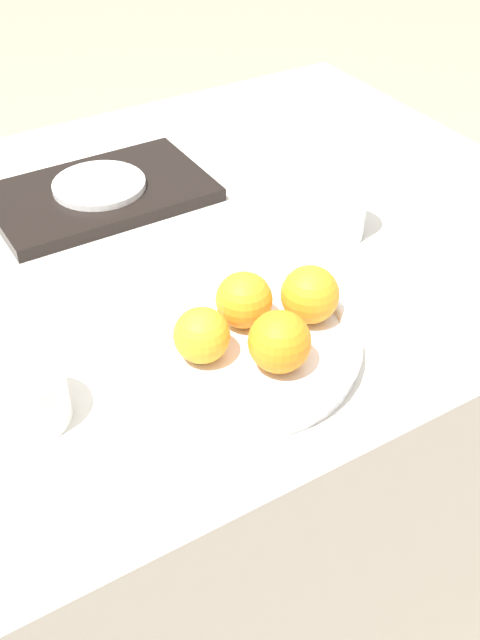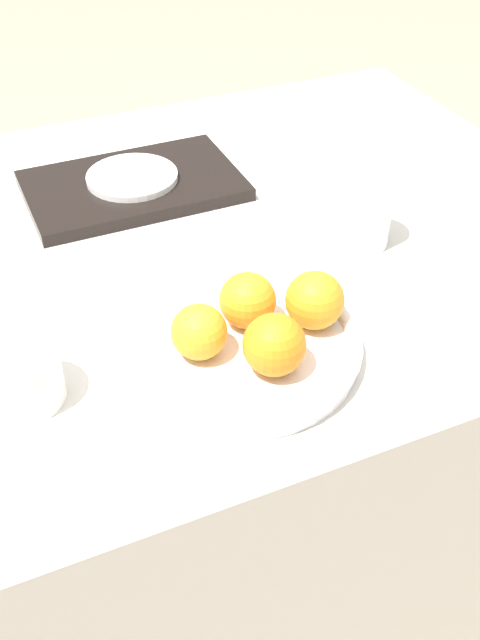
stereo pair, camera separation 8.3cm
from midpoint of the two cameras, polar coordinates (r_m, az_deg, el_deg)
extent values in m
plane|color=gray|center=(1.59, -4.65, -18.41)|extent=(12.00, 12.00, 0.00)
cube|color=silver|center=(1.28, -5.54, -9.29)|extent=(1.39, 0.88, 0.76)
cylinder|color=silver|center=(0.86, 2.77, -2.19)|extent=(0.27, 0.27, 0.02)
torus|color=silver|center=(0.85, 2.80, -1.68)|extent=(0.28, 0.28, 0.02)
sphere|color=orange|center=(0.81, -0.23, -1.03)|extent=(0.06, 0.06, 0.06)
sphere|color=orange|center=(0.85, 3.37, 1.39)|extent=(0.07, 0.07, 0.07)
sphere|color=orange|center=(0.79, 5.63, -2.02)|extent=(0.07, 0.07, 0.07)
sphere|color=orange|center=(0.86, 8.47, 1.39)|extent=(0.07, 0.07, 0.07)
cylinder|color=silver|center=(1.04, 11.72, 8.18)|extent=(0.08, 0.08, 0.11)
cube|color=black|center=(1.17, -6.12, 10.07)|extent=(0.32, 0.20, 0.02)
cylinder|color=white|center=(1.16, -6.17, 10.72)|extent=(0.14, 0.14, 0.01)
cylinder|color=white|center=(0.81, -13.63, -4.39)|extent=(0.09, 0.09, 0.06)
camera|label=1|loc=(0.04, -87.14, 2.36)|focal=42.00mm
camera|label=2|loc=(0.04, 92.86, -2.36)|focal=42.00mm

